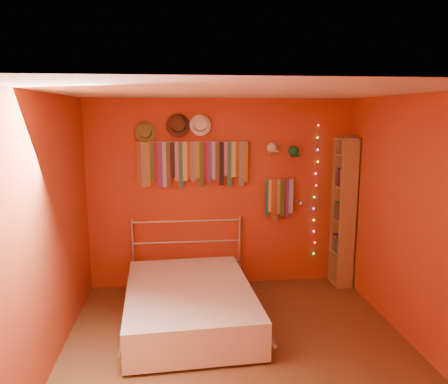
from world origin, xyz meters
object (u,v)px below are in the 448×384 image
object	(u,v)px
tie_rack	(192,162)
bookshelf	(347,211)
reading_lamp	(301,203)
bed	(189,303)

from	to	relation	value
tie_rack	bookshelf	distance (m)	2.15
reading_lamp	tie_rack	bearing A→B (deg)	173.72
reading_lamp	bed	xyz separation A→B (m)	(-1.50, -0.89, -0.93)
bookshelf	reading_lamp	bearing A→B (deg)	-180.00
tie_rack	reading_lamp	world-z (taller)	tie_rack
tie_rack	reading_lamp	bearing A→B (deg)	-6.28
bed	tie_rack	bearing A→B (deg)	81.93
bookshelf	bed	bearing A→B (deg)	-157.36
tie_rack	reading_lamp	size ratio (longest dim) A/B	5.13
reading_lamp	bookshelf	distance (m)	0.65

